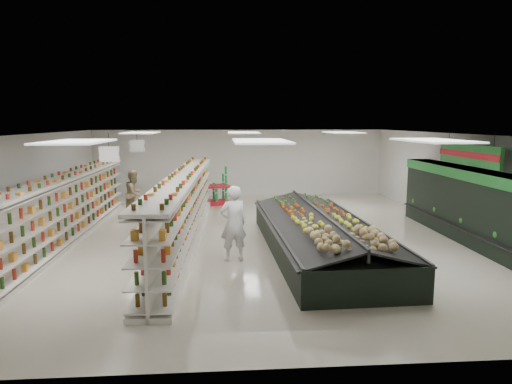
{
  "coord_description": "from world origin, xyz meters",
  "views": [
    {
      "loc": [
        -0.86,
        -14.17,
        3.59
      ],
      "look_at": [
        0.2,
        0.01,
        1.39
      ],
      "focal_mm": 32.0,
      "sensor_mm": 36.0,
      "label": 1
    }
  ],
  "objects": [
    {
      "name": "wall_left",
      "position": [
        -7.0,
        0.0,
        1.6
      ],
      "size": [
        0.02,
        16.0,
        3.2
      ],
      "primitive_type": "cube",
      "color": "silver",
      "rests_on": "floor"
    },
    {
      "name": "wall_right",
      "position": [
        7.0,
        0.0,
        1.6
      ],
      "size": [
        0.02,
        16.0,
        3.2
      ],
      "primitive_type": "cube",
      "color": "silver",
      "rests_on": "floor"
    },
    {
      "name": "aisle_sign_far",
      "position": [
        -3.8,
        2.0,
        2.75
      ],
      "size": [
        0.52,
        0.06,
        0.75
      ],
      "color": "white",
      "rests_on": "ceiling"
    },
    {
      "name": "floor",
      "position": [
        0.0,
        0.0,
        0.0
      ],
      "size": [
        16.0,
        16.0,
        0.0
      ],
      "primitive_type": "plane",
      "color": "beige",
      "rests_on": "ground"
    },
    {
      "name": "hortifruti_banner",
      "position": [
        6.25,
        -1.5,
        2.65
      ],
      "size": [
        0.12,
        3.2,
        0.95
      ],
      "color": "#207A2C",
      "rests_on": "ceiling"
    },
    {
      "name": "produce_wall_case",
      "position": [
        6.53,
        -1.5,
        1.24
      ],
      "size": [
        0.93,
        8.0,
        2.2
      ],
      "color": "black",
      "rests_on": "floor"
    },
    {
      "name": "shopper_main",
      "position": [
        -0.59,
        -2.64,
        0.99
      ],
      "size": [
        0.82,
        0.65,
        1.98
      ],
      "primitive_type": "imported",
      "rotation": [
        0.0,
        0.0,
        3.42
      ],
      "color": "silver",
      "rests_on": "floor"
    },
    {
      "name": "wall_back",
      "position": [
        0.0,
        8.0,
        1.6
      ],
      "size": [
        14.0,
        0.02,
        3.2
      ],
      "primitive_type": "cube",
      "color": "silver",
      "rests_on": "floor"
    },
    {
      "name": "ceiling",
      "position": [
        0.0,
        0.0,
        3.2
      ],
      "size": [
        14.0,
        16.0,
        0.02
      ],
      "primitive_type": "cube",
      "color": "white",
      "rests_on": "wall_back"
    },
    {
      "name": "shopper_background",
      "position": [
        -4.2,
        3.22,
        0.89
      ],
      "size": [
        0.76,
        0.98,
        1.78
      ],
      "primitive_type": "imported",
      "rotation": [
        0.0,
        0.0,
        1.27
      ],
      "color": "tan",
      "rests_on": "floor"
    },
    {
      "name": "wall_front",
      "position": [
        0.0,
        -8.0,
        1.6
      ],
      "size": [
        14.0,
        0.02,
        3.2
      ],
      "primitive_type": "cube",
      "color": "silver",
      "rests_on": "floor"
    },
    {
      "name": "soda_endcap",
      "position": [
        -1.18,
        5.53,
        0.75
      ],
      "size": [
        1.35,
        1.06,
        1.54
      ],
      "rotation": [
        0.0,
        0.0,
        0.22
      ],
      "color": "red",
      "rests_on": "floor"
    },
    {
      "name": "aisle_sign_near",
      "position": [
        -3.8,
        -2.0,
        2.75
      ],
      "size": [
        0.52,
        0.06,
        0.75
      ],
      "color": "white",
      "rests_on": "ceiling"
    },
    {
      "name": "gondola_center",
      "position": [
        -2.01,
        -0.58,
        0.92
      ],
      "size": [
        1.28,
        11.64,
        2.01
      ],
      "rotation": [
        0.0,
        0.0,
        -0.04
      ],
      "color": "white",
      "rests_on": "floor"
    },
    {
      "name": "produce_island",
      "position": [
        1.81,
        -2.05,
        0.53
      ],
      "size": [
        3.08,
        7.87,
        1.16
      ],
      "rotation": [
        0.0,
        0.0,
        0.03
      ],
      "color": "black",
      "rests_on": "floor"
    },
    {
      "name": "gondola_left",
      "position": [
        -5.63,
        -0.11,
        0.9
      ],
      "size": [
        0.91,
        11.32,
        1.96
      ],
      "rotation": [
        0.0,
        0.0,
        -0.01
      ],
      "color": "white",
      "rests_on": "floor"
    }
  ]
}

